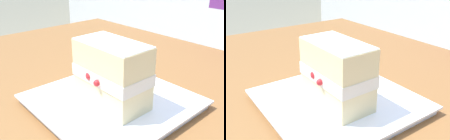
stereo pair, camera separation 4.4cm
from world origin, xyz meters
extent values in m
cylinder|color=brown|center=(-0.74, 0.43, 0.34)|extent=(0.07, 0.07, 0.68)
cube|color=white|center=(-0.20, 0.05, 0.73)|extent=(0.24, 0.24, 0.01)
cube|color=white|center=(-0.20, 0.05, 0.73)|extent=(0.26, 0.26, 0.00)
cube|color=beige|center=(-0.19, 0.04, 0.76)|extent=(0.13, 0.07, 0.04)
cube|color=white|center=(-0.19, 0.04, 0.79)|extent=(0.13, 0.07, 0.02)
sphere|color=red|center=(-0.20, 0.01, 0.79)|extent=(0.01, 0.01, 0.01)
sphere|color=red|center=(-0.18, 0.00, 0.79)|extent=(0.01, 0.01, 0.01)
sphere|color=red|center=(-0.20, 0.01, 0.79)|extent=(0.01, 0.01, 0.01)
cube|color=beige|center=(-0.19, 0.04, 0.82)|extent=(0.13, 0.07, 0.04)
cube|color=white|center=(-0.19, 0.04, 0.85)|extent=(0.12, 0.07, 0.00)
cylinder|color=silver|center=(-0.38, 0.21, 0.72)|extent=(0.03, 0.14, 0.01)
cube|color=silver|center=(-0.39, 0.12, 0.72)|extent=(0.03, 0.03, 0.01)
camera|label=1|loc=(0.10, -0.22, 0.97)|focal=40.98mm
camera|label=2|loc=(0.13, -0.18, 0.97)|focal=40.98mm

